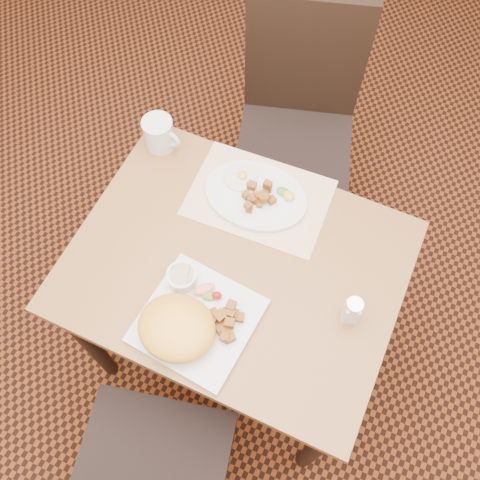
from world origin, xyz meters
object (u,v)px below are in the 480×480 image
object	(u,v)px
chair_far	(298,118)
coffee_mug	(160,134)
plate_oval	(256,196)
plate_square	(198,321)
salt_shaker	(352,310)
table	(236,279)

from	to	relation	value
chair_far	coffee_mug	distance (m)	0.60
chair_far	plate_oval	bearing A→B (deg)	78.46
plate_square	coffee_mug	distance (m)	0.59
plate_oval	coffee_mug	size ratio (longest dim) A/B	2.50
salt_shaker	plate_square	bearing A→B (deg)	-153.57
plate_square	salt_shaker	distance (m)	0.40
table	plate_square	world-z (taller)	plate_square
plate_square	salt_shaker	size ratio (longest dim) A/B	2.80
table	chair_far	bearing A→B (deg)	96.44
chair_far	salt_shaker	distance (m)	0.88
plate_square	coffee_mug	xyz separation A→B (m)	(-0.36, 0.46, 0.04)
chair_far	salt_shaker	size ratio (longest dim) A/B	9.70
salt_shaker	coffee_mug	xyz separation A→B (m)	(-0.71, 0.29, 0.00)
plate_oval	table	bearing A→B (deg)	-80.90
coffee_mug	chair_far	bearing A→B (deg)	56.33
plate_oval	coffee_mug	bearing A→B (deg)	170.74
table	salt_shaker	xyz separation A→B (m)	(0.33, -0.02, 0.16)
chair_far	plate_square	xyz separation A→B (m)	(0.06, -0.91, 0.22)
plate_oval	salt_shaker	world-z (taller)	salt_shaker
salt_shaker	coffee_mug	world-z (taller)	coffee_mug
chair_far	plate_square	size ratio (longest dim) A/B	3.46
table	coffee_mug	world-z (taller)	coffee_mug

